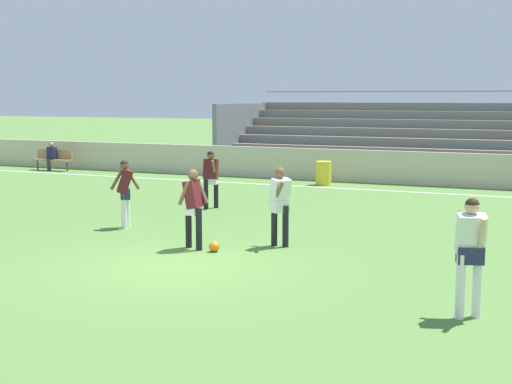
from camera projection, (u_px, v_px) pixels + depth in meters
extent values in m
plane|color=#517A38|center=(176.00, 266.00, 12.75)|extent=(160.00, 160.00, 0.00)
cube|color=white|center=(348.00, 189.00, 23.60)|extent=(44.00, 0.12, 0.01)
cube|color=beige|center=(363.00, 166.00, 25.28)|extent=(48.00, 0.16, 1.19)
cube|color=#897051|center=(478.00, 174.00, 25.02)|extent=(21.23, 0.36, 0.08)
cube|color=slate|center=(477.00, 179.00, 24.86)|extent=(21.23, 0.04, 0.35)
cube|color=#897051|center=(480.00, 162.00, 25.68)|extent=(21.23, 0.36, 0.08)
cube|color=slate|center=(480.00, 167.00, 25.52)|extent=(21.23, 0.04, 0.35)
cube|color=#897051|center=(483.00, 151.00, 26.35)|extent=(21.23, 0.36, 0.08)
cube|color=slate|center=(482.00, 156.00, 26.19)|extent=(21.23, 0.04, 0.35)
cube|color=#897051|center=(485.00, 141.00, 27.02)|extent=(21.23, 0.36, 0.08)
cube|color=slate|center=(484.00, 146.00, 26.86)|extent=(21.23, 0.04, 0.35)
cube|color=#897051|center=(487.00, 131.00, 27.68)|extent=(21.23, 0.36, 0.08)
cube|color=slate|center=(486.00, 136.00, 27.53)|extent=(21.23, 0.04, 0.35)
cube|color=#897051|center=(489.00, 121.00, 28.35)|extent=(21.23, 0.36, 0.08)
cube|color=slate|center=(488.00, 126.00, 28.19)|extent=(21.23, 0.04, 0.35)
cube|color=#897051|center=(491.00, 112.00, 29.02)|extent=(21.23, 0.36, 0.08)
cube|color=slate|center=(490.00, 117.00, 28.86)|extent=(21.23, 0.04, 0.35)
cube|color=#897051|center=(493.00, 104.00, 29.69)|extent=(21.23, 0.36, 0.08)
cube|color=slate|center=(492.00, 108.00, 29.53)|extent=(21.23, 0.04, 0.35)
cube|color=slate|center=(243.00, 135.00, 31.43)|extent=(0.20, 5.84, 2.81)
cylinder|color=slate|center=(494.00, 91.00, 29.84)|extent=(21.23, 0.06, 0.06)
cube|color=#99754C|center=(52.00, 160.00, 29.40)|extent=(1.80, 0.40, 0.06)
cube|color=#99754C|center=(55.00, 154.00, 29.53)|extent=(1.80, 0.05, 0.40)
cylinder|color=#47474C|center=(38.00, 165.00, 29.73)|extent=(0.07, 0.07, 0.45)
cylinder|color=#47474C|center=(67.00, 166.00, 29.13)|extent=(0.07, 0.07, 0.45)
cylinder|color=yellow|center=(324.00, 173.00, 24.58)|extent=(0.55, 0.55, 0.84)
cylinder|color=#2D2D38|center=(49.00, 166.00, 29.23)|extent=(0.16, 0.16, 0.45)
cube|color=#191E38|center=(52.00, 153.00, 29.36)|extent=(0.36, 0.24, 0.52)
sphere|color=#A87A5B|center=(51.00, 145.00, 29.31)|extent=(0.21, 0.21, 0.21)
cylinder|color=black|center=(189.00, 227.00, 14.31)|extent=(0.13, 0.13, 0.86)
cylinder|color=black|center=(199.00, 230.00, 14.04)|extent=(0.13, 0.13, 0.86)
cube|color=white|center=(193.00, 209.00, 14.12)|extent=(0.22, 0.36, 0.24)
cube|color=#56191E|center=(193.00, 194.00, 14.08)|extent=(0.32, 0.38, 0.59)
cylinder|color=brown|center=(202.00, 191.00, 14.19)|extent=(0.28, 0.08, 0.51)
cylinder|color=brown|center=(184.00, 193.00, 13.96)|extent=(0.28, 0.08, 0.51)
sphere|color=brown|center=(193.00, 175.00, 14.03)|extent=(0.21, 0.21, 0.21)
sphere|color=brown|center=(193.00, 174.00, 14.03)|extent=(0.20, 0.20, 0.20)
cylinder|color=black|center=(286.00, 226.00, 14.35)|extent=(0.13, 0.13, 0.87)
cylinder|color=black|center=(274.00, 225.00, 14.46)|extent=(0.13, 0.13, 0.87)
cube|color=white|center=(280.00, 206.00, 14.35)|extent=(0.38, 0.42, 0.24)
cube|color=white|center=(280.00, 192.00, 14.31)|extent=(0.49, 0.50, 0.59)
cylinder|color=brown|center=(279.00, 191.00, 14.12)|extent=(0.34, 0.27, 0.47)
cylinder|color=brown|center=(281.00, 189.00, 14.49)|extent=(0.34, 0.27, 0.47)
sphere|color=brown|center=(280.00, 173.00, 14.26)|extent=(0.21, 0.21, 0.21)
sphere|color=brown|center=(280.00, 172.00, 14.26)|extent=(0.20, 0.20, 0.20)
cylinder|color=black|center=(206.00, 194.00, 19.31)|extent=(0.13, 0.13, 0.82)
cylinder|color=black|center=(216.00, 193.00, 19.46)|extent=(0.13, 0.13, 0.82)
cube|color=white|center=(211.00, 180.00, 19.33)|extent=(0.39, 0.27, 0.24)
cube|color=#56191E|center=(211.00, 169.00, 19.29)|extent=(0.42, 0.36, 0.59)
cylinder|color=brown|center=(208.00, 167.00, 19.46)|extent=(0.12, 0.32, 0.50)
cylinder|color=brown|center=(214.00, 169.00, 19.11)|extent=(0.12, 0.32, 0.50)
sphere|color=brown|center=(211.00, 155.00, 19.24)|extent=(0.21, 0.21, 0.21)
sphere|color=black|center=(211.00, 155.00, 19.24)|extent=(0.20, 0.20, 0.20)
cylinder|color=white|center=(124.00, 211.00, 16.34)|extent=(0.13, 0.13, 0.84)
cylinder|color=white|center=(127.00, 210.00, 16.58)|extent=(0.13, 0.13, 0.84)
cube|color=#232847|center=(125.00, 194.00, 16.41)|extent=(0.39, 0.42, 0.24)
cube|color=#56191E|center=(125.00, 181.00, 16.37)|extent=(0.54, 0.54, 0.60)
cylinder|color=brown|center=(117.00, 180.00, 16.33)|extent=(0.31, 0.25, 0.49)
cylinder|color=brown|center=(133.00, 180.00, 16.40)|extent=(0.31, 0.25, 0.49)
sphere|color=brown|center=(124.00, 165.00, 16.32)|extent=(0.21, 0.21, 0.21)
sphere|color=black|center=(124.00, 164.00, 16.31)|extent=(0.20, 0.20, 0.20)
cylinder|color=white|center=(477.00, 285.00, 9.75)|extent=(0.13, 0.13, 0.93)
cylinder|color=white|center=(460.00, 287.00, 9.67)|extent=(0.13, 0.13, 0.93)
cube|color=#232847|center=(470.00, 255.00, 9.65)|extent=(0.41, 0.32, 0.24)
cube|color=white|center=(471.00, 234.00, 9.61)|extent=(0.46, 0.42, 0.59)
cylinder|color=#D6A884|center=(482.00, 234.00, 9.43)|extent=(0.16, 0.31, 0.50)
cylinder|color=#D6A884|center=(461.00, 229.00, 9.78)|extent=(0.16, 0.31, 0.50)
sphere|color=#D6A884|center=(472.00, 207.00, 9.56)|extent=(0.21, 0.21, 0.21)
sphere|color=black|center=(472.00, 205.00, 9.56)|extent=(0.20, 0.20, 0.20)
sphere|color=orange|center=(214.00, 246.00, 13.94)|extent=(0.22, 0.22, 0.22)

